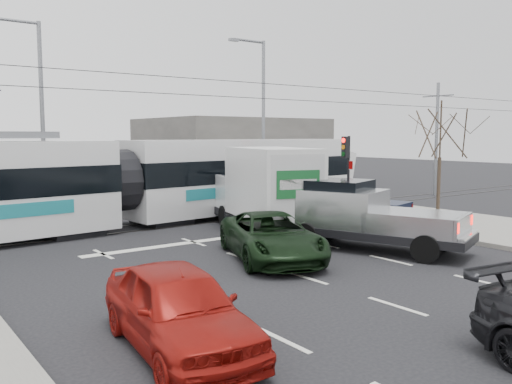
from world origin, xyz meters
TOP-DOWN VIEW (x-y plane):
  - ground at (0.00, 0.00)m, footprint 120.00×120.00m
  - rails at (0.00, 10.00)m, footprint 60.00×1.60m
  - building_right at (12.00, 24.00)m, footprint 12.00×10.00m
  - bare_tree at (7.60, 2.50)m, footprint 2.40×2.40m
  - traffic_signal at (6.47, 6.50)m, footprint 0.44×0.44m
  - street_lamp_near at (7.31, 14.00)m, footprint 2.38×0.25m
  - street_lamp_far at (-4.19, 16.00)m, footprint 2.38×0.25m
  - catenary at (0.00, 10.00)m, footprint 60.00×0.20m
  - tram at (-2.76, 10.27)m, footprint 26.16×4.98m
  - silver_pickup at (2.31, 1.73)m, footprint 4.20×6.58m
  - box_truck at (1.50, 5.90)m, footprint 3.96×6.98m
  - navy_pickup at (5.27, 5.06)m, footprint 2.76×4.75m
  - green_car at (-1.12, 2.26)m, footprint 4.05×5.60m
  - red_car at (-6.75, -2.27)m, footprint 2.33×4.61m

SIDE VIEW (x-z plane):
  - ground at x=0.00m, z-range 0.00..0.00m
  - rails at x=0.00m, z-range 0.00..0.03m
  - green_car at x=-1.12m, z-range 0.00..1.41m
  - red_car at x=-6.75m, z-range 0.00..1.51m
  - navy_pickup at x=5.27m, z-range -0.01..1.87m
  - silver_pickup at x=2.31m, z-range -0.01..2.26m
  - box_truck at x=1.50m, z-range -0.02..3.29m
  - tram at x=-2.76m, z-range -0.77..4.54m
  - building_right at x=12.00m, z-range 0.00..5.00m
  - traffic_signal at x=6.47m, z-range 0.94..4.54m
  - bare_tree at x=7.60m, z-range 1.29..6.29m
  - catenary at x=0.00m, z-range 0.38..7.38m
  - street_lamp_near at x=7.31m, z-range 0.61..9.61m
  - street_lamp_far at x=-4.19m, z-range 0.61..9.61m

